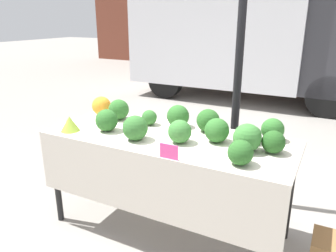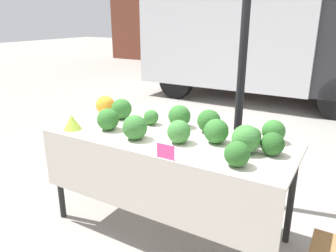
{
  "view_description": "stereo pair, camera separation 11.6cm",
  "coord_description": "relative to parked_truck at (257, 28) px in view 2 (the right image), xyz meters",
  "views": [
    {
      "loc": [
        1.07,
        -2.06,
        1.67
      ],
      "look_at": [
        0.0,
        0.0,
        0.9
      ],
      "focal_mm": 35.0,
      "sensor_mm": 36.0,
      "label": 1
    },
    {
      "loc": [
        1.17,
        -2.0,
        1.67
      ],
      "look_at": [
        0.0,
        0.0,
        0.9
      ],
      "focal_mm": 35.0,
      "sensor_mm": 36.0,
      "label": 2
    }
  ],
  "objects": [
    {
      "name": "broccoli_head_9",
      "position": [
        1.41,
        -5.23,
        -0.55
      ],
      "size": [
        0.16,
        0.16,
        0.16
      ],
      "color": "#285B23",
      "rests_on": "market_table"
    },
    {
      "name": "broccoli_head_2",
      "position": [
        0.53,
        -4.82,
        -0.56
      ],
      "size": [
        0.13,
        0.13,
        0.13
      ],
      "color": "#336B2D",
      "rests_on": "market_table"
    },
    {
      "name": "tent_pole",
      "position": [
        1.11,
        -4.29,
        -0.2
      ],
      "size": [
        0.07,
        0.07,
        2.48
      ],
      "color": "black",
      "rests_on": "ground_plane"
    },
    {
      "name": "broccoli_head_10",
      "position": [
        0.22,
        -4.81,
        -0.54
      ],
      "size": [
        0.18,
        0.18,
        0.18
      ],
      "color": "#2D6628",
      "rests_on": "market_table"
    },
    {
      "name": "broccoli_head_3",
      "position": [
        1.02,
        -4.76,
        -0.54
      ],
      "size": [
        0.18,
        0.18,
        0.18
      ],
      "color": "#285B23",
      "rests_on": "market_table"
    },
    {
      "name": "broccoli_head_4",
      "position": [
        0.93,
        -5.07,
        -0.54
      ],
      "size": [
        0.17,
        0.17,
        0.17
      ],
      "color": "#387533",
      "rests_on": "market_table"
    },
    {
      "name": "broccoli_head_0",
      "position": [
        1.16,
        -4.94,
        -0.54
      ],
      "size": [
        0.18,
        0.18,
        0.18
      ],
      "color": "#2D6628",
      "rests_on": "market_table"
    },
    {
      "name": "parked_truck",
      "position": [
        0.0,
        0.0,
        0.0
      ],
      "size": [
        4.68,
        2.17,
        2.73
      ],
      "color": "silver",
      "rests_on": "ground_plane"
    },
    {
      "name": "broccoli_head_6",
      "position": [
        1.55,
        -4.95,
        -0.55
      ],
      "size": [
        0.15,
        0.15,
        0.15
      ],
      "color": "#23511E",
      "rests_on": "market_table"
    },
    {
      "name": "broccoli_head_8",
      "position": [
        0.62,
        -5.17,
        -0.53
      ],
      "size": [
        0.18,
        0.18,
        0.18
      ],
      "color": "#336B2D",
      "rests_on": "market_table"
    },
    {
      "name": "orange_cauliflower",
      "position": [
        -0.0,
        -4.77,
        -0.54
      ],
      "size": [
        0.17,
        0.17,
        0.17
      ],
      "color": "orange",
      "rests_on": "market_table"
    },
    {
      "name": "broccoli_head_1",
      "position": [
        0.76,
        -4.76,
        -0.54
      ],
      "size": [
        0.18,
        0.18,
        0.18
      ],
      "color": "#2D6628",
      "rests_on": "market_table"
    },
    {
      "name": "price_sign",
      "position": [
        0.99,
        -5.36,
        -0.58
      ],
      "size": [
        0.13,
        0.01,
        0.1
      ],
      "color": "#EF4793",
      "rests_on": "market_table"
    },
    {
      "name": "market_table",
      "position": [
        0.79,
        -5.05,
        -0.73
      ],
      "size": [
        1.88,
        0.76,
        0.82
      ],
      "color": "beige",
      "rests_on": "ground_plane"
    },
    {
      "name": "ground_plane",
      "position": [
        0.79,
        -4.99,
        -1.44
      ],
      "size": [
        40.0,
        40.0,
        0.0
      ],
      "primitive_type": "plane",
      "color": "gray"
    },
    {
      "name": "broccoli_head_7",
      "position": [
        0.31,
        -5.11,
        -0.54
      ],
      "size": [
        0.17,
        0.17,
        0.17
      ],
      "color": "#2D6628",
      "rests_on": "market_table"
    },
    {
      "name": "broccoli_head_12",
      "position": [
        1.39,
        -5.0,
        -0.53
      ],
      "size": [
        0.19,
        0.19,
        0.19
      ],
      "color": "#387533",
      "rests_on": "market_table"
    },
    {
      "name": "romanesco_head",
      "position": [
        0.05,
        -5.24,
        -0.57
      ],
      "size": [
        0.15,
        0.15,
        0.12
      ],
      "color": "#93B238",
      "rests_on": "market_table"
    },
    {
      "name": "broccoli_head_13",
      "position": [
        1.5,
        -4.72,
        -0.54
      ],
      "size": [
        0.16,
        0.16,
        0.16
      ],
      "color": "#2D6628",
      "rests_on": "market_table"
    },
    {
      "name": "broccoli_head_11",
      "position": [
        0.5,
        -5.07,
        -0.57
      ],
      "size": [
        0.12,
        0.12,
        0.12
      ],
      "color": "#23511E",
      "rests_on": "market_table"
    },
    {
      "name": "broccoli_head_5",
      "position": [
        1.39,
        -4.84,
        -0.56
      ],
      "size": [
        0.13,
        0.13,
        0.13
      ],
      "color": "#336B2D",
      "rests_on": "market_table"
    }
  ]
}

